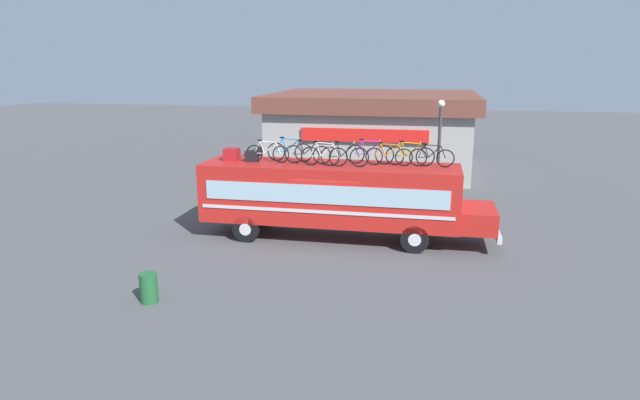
# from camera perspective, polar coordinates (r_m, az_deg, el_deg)

# --- Properties ---
(ground_plane) EXTENTS (120.00, 120.00, 0.00)m
(ground_plane) POSITION_cam_1_polar(r_m,az_deg,el_deg) (21.03, 0.98, -3.93)
(ground_plane) COLOR #4C4C4F
(bus) EXTENTS (10.96, 2.47, 2.85)m
(bus) POSITION_cam_1_polar(r_m,az_deg,el_deg) (20.52, 1.65, 0.59)
(bus) COLOR red
(bus) RESTS_ON ground
(luggage_bag_1) EXTENTS (0.53, 0.53, 0.46)m
(luggage_bag_1) POSITION_cam_1_polar(r_m,az_deg,el_deg) (21.41, -9.17, 4.72)
(luggage_bag_1) COLOR maroon
(luggage_bag_1) RESTS_ON bus
(luggage_bag_2) EXTENTS (0.46, 0.36, 0.41)m
(luggage_bag_2) POSITION_cam_1_polar(r_m,az_deg,el_deg) (21.05, -7.10, 4.56)
(luggage_bag_2) COLOR black
(luggage_bag_2) RESTS_ON bus
(rooftop_bicycle_1) EXTENTS (1.68, 0.44, 0.86)m
(rooftop_bicycle_1) POSITION_cam_1_polar(r_m,az_deg,el_deg) (20.77, -5.50, 4.92)
(rooftop_bicycle_1) COLOR black
(rooftop_bicycle_1) RESTS_ON bus
(rooftop_bicycle_2) EXTENTS (1.77, 0.44, 0.94)m
(rooftop_bicycle_2) POSITION_cam_1_polar(r_m,az_deg,el_deg) (20.91, -3.17, 5.10)
(rooftop_bicycle_2) COLOR black
(rooftop_bicycle_2) RESTS_ON bus
(rooftop_bicycle_3) EXTENTS (1.77, 0.44, 0.91)m
(rooftop_bicycle_3) POSITION_cam_1_polar(r_m,az_deg,el_deg) (20.37, -1.31, 4.85)
(rooftop_bicycle_3) COLOR black
(rooftop_bicycle_3) RESTS_ON bus
(rooftop_bicycle_4) EXTENTS (1.73, 0.44, 0.92)m
(rooftop_bicycle_4) POSITION_cam_1_polar(r_m,az_deg,el_deg) (19.94, 0.42, 4.66)
(rooftop_bicycle_4) COLOR black
(rooftop_bicycle_4) RESTS_ON bus
(rooftop_bicycle_5) EXTENTS (1.78, 0.44, 0.94)m
(rooftop_bicycle_5) POSITION_cam_1_polar(r_m,az_deg,el_deg) (19.83, 2.56, 4.61)
(rooftop_bicycle_5) COLOR black
(rooftop_bicycle_5) RESTS_ON bus
(rooftop_bicycle_6) EXTENTS (1.80, 0.44, 0.94)m
(rooftop_bicycle_6) POSITION_cam_1_polar(r_m,az_deg,el_deg) (20.39, 5.19, 4.84)
(rooftop_bicycle_6) COLOR black
(rooftop_bicycle_6) RESTS_ON bus
(rooftop_bicycle_7) EXTENTS (1.74, 0.44, 0.86)m
(rooftop_bicycle_7) POSITION_cam_1_polar(r_m,az_deg,el_deg) (20.16, 7.18, 4.59)
(rooftop_bicycle_7) COLOR black
(rooftop_bicycle_7) RESTS_ON bus
(rooftop_bicycle_8) EXTENTS (1.78, 0.44, 0.92)m
(rooftop_bicycle_8) POSITION_cam_1_polar(r_m,az_deg,el_deg) (20.27, 9.34, 4.62)
(rooftop_bicycle_8) COLOR black
(rooftop_bicycle_8) RESTS_ON bus
(rooftop_bicycle_9) EXTENTS (1.62, 0.44, 0.87)m
(rooftop_bicycle_9) POSITION_cam_1_polar(r_m,az_deg,el_deg) (20.17, 11.54, 4.42)
(rooftop_bicycle_9) COLOR black
(rooftop_bicycle_9) RESTS_ON bus
(roadside_building) EXTENTS (12.35, 10.63, 4.67)m
(roadside_building) POSITION_cam_1_polar(r_m,az_deg,el_deg) (34.62, 5.59, 7.25)
(roadside_building) COLOR #9E9E99
(roadside_building) RESTS_ON ground
(trash_bin) EXTENTS (0.49, 0.49, 0.85)m
(trash_bin) POSITION_cam_1_polar(r_m,az_deg,el_deg) (16.18, -17.41, -8.72)
(trash_bin) COLOR #1E592D
(trash_bin) RESTS_ON ground
(street_lamp) EXTENTS (0.32, 0.32, 4.98)m
(street_lamp) POSITION_cam_1_polar(r_m,az_deg,el_deg) (24.36, 12.28, 5.48)
(street_lamp) COLOR #38383D
(street_lamp) RESTS_ON ground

